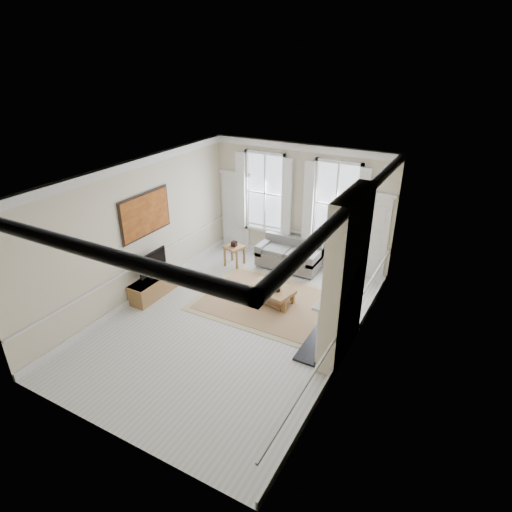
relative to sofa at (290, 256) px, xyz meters
The scene contains 23 objects.
floor 3.13m from the sofa, 89.64° to the right, with size 7.20×7.20×0.00m, color #B7B5AD.
ceiling 4.35m from the sofa, 89.64° to the right, with size 7.20×7.20×0.00m, color white.
back_wall 1.43m from the sofa, 87.74° to the left, with size 5.20×5.20×0.00m, color beige.
left_wall 4.26m from the sofa, 129.69° to the right, with size 7.20×7.20×0.00m, color beige.
right_wall 4.28m from the sofa, 49.89° to the right, with size 7.20×7.20×0.00m, color beige.
window_left 1.91m from the sofa, 156.84° to the left, with size 1.26×0.20×2.20m, color #B2BCC6, non-canonical shape.
window_right 1.93m from the sofa, 22.41° to the left, with size 1.26×0.20×2.20m, color #B2BCC6, non-canonical shape.
door_left 2.23m from the sofa, 167.48° to the left, with size 0.90×0.08×2.30m, color silver.
door_right 2.26m from the sofa, 12.29° to the left, with size 0.90×0.08×2.30m, color silver.
painting 4.15m from the sofa, 132.13° to the right, with size 0.05×1.66×1.06m, color #B2661E.
chimney_breast 4.03m from the sofa, 49.96° to the right, with size 0.35×1.70×3.38m, color beige.
hearth 3.56m from the sofa, 55.23° to the right, with size 0.55×1.50×0.05m, color black.
fireplace 3.68m from the sofa, 52.67° to the right, with size 0.21×1.45×1.33m.
mirror 4.04m from the sofa, 52.54° to the right, with size 0.06×1.26×1.06m, color gold.
sofa is the anchor object (origin of this frame).
side_table 1.58m from the sofa, 156.35° to the right, with size 0.60×0.60×0.59m.
rug 2.03m from the sofa, 78.54° to the right, with size 3.50×2.60×0.02m, color #9F7852.
coffee_table 2.00m from the sofa, 78.54° to the right, with size 1.21×0.86×0.41m.
ceramic_pot_a 1.92m from the sofa, 85.60° to the right, with size 0.14×0.14×0.14m, color black.
ceramic_pot_b 2.10m from the sofa, 73.44° to the right, with size 0.14×0.14×0.10m, color black.
bowl 1.91m from the sofa, 76.47° to the right, with size 0.27×0.27×0.07m, color black.
tv_stand 3.80m from the sofa, 127.64° to the right, with size 0.46×1.43×0.51m, color brown.
tv 3.83m from the sofa, 127.37° to the right, with size 0.08×0.90×0.68m.
Camera 1 is at (4.33, -6.82, 5.61)m, focal length 30.00 mm.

